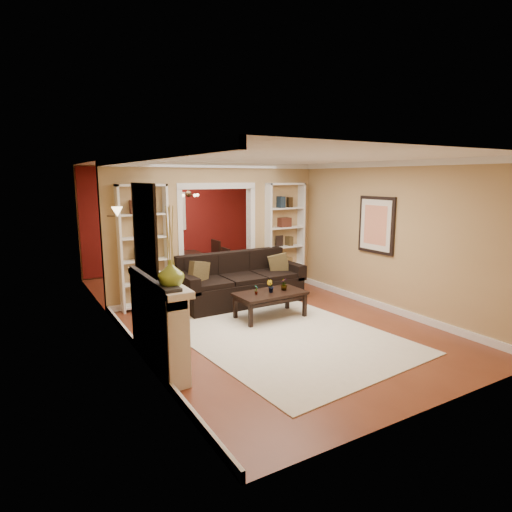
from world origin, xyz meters
TOP-DOWN VIEW (x-y plane):
  - floor at (0.00, 0.00)m, footprint 8.00×8.00m
  - ceiling at (0.00, 0.00)m, footprint 8.00×8.00m
  - wall_back at (0.00, 4.00)m, footprint 8.00×0.00m
  - wall_front at (0.00, -4.00)m, footprint 8.00×0.00m
  - wall_left at (-2.25, 0.00)m, footprint 0.00×8.00m
  - wall_right at (2.25, 0.00)m, footprint 0.00×8.00m
  - partition_wall at (0.00, 1.20)m, footprint 4.50×0.15m
  - red_back_panel at (0.00, 3.97)m, footprint 4.44×0.04m
  - dining_window at (0.00, 3.93)m, footprint 0.78×0.03m
  - area_rug at (-0.12, -1.36)m, footprint 3.12×4.13m
  - sofa at (0.14, 0.45)m, footprint 2.45×1.06m
  - pillow_left at (-0.73, 0.43)m, footprint 0.45×0.30m
  - pillow_right at (1.01, 0.43)m, footprint 0.40×0.25m
  - coffee_table at (0.16, -0.61)m, footprint 1.23×0.69m
  - plant_left at (-0.13, -0.61)m, footprint 0.10×0.11m
  - plant_center at (0.16, -0.61)m, footprint 0.15×0.15m
  - plant_right at (0.44, -0.61)m, footprint 0.17×0.17m
  - bookshelf_left at (-1.55, 1.03)m, footprint 0.90×0.30m
  - bookshelf_right at (1.55, 1.03)m, footprint 0.90×0.30m
  - fireplace at (-2.09, -1.50)m, footprint 0.32×1.70m
  - vase at (-2.09, -2.02)m, footprint 0.35×0.35m
  - mirror at (-2.23, -1.50)m, footprint 0.03×0.95m
  - wall_sconce at (-2.15, 0.55)m, footprint 0.18×0.18m
  - framed_art at (2.21, -1.00)m, footprint 0.04×0.85m
  - dining_table at (-0.06, 2.54)m, footprint 1.74×0.97m
  - dining_chair_nw at (-0.61, 2.24)m, footprint 0.45×0.45m
  - dining_chair_ne at (0.49, 2.24)m, footprint 0.52×0.52m
  - dining_chair_sw at (-0.61, 2.84)m, footprint 0.58×0.58m
  - dining_chair_se at (0.49, 2.84)m, footprint 0.48×0.48m
  - chandelier at (0.00, 2.70)m, footprint 0.50×0.50m

SIDE VIEW (x-z plane):
  - floor at x=0.00m, z-range 0.00..0.00m
  - area_rug at x=-0.12m, z-range 0.00..0.01m
  - coffee_table at x=0.16m, z-range 0.00..0.46m
  - dining_table at x=-0.06m, z-range 0.00..0.61m
  - dining_chair_nw at x=-0.61m, z-range 0.00..0.81m
  - dining_chair_ne at x=0.49m, z-range 0.00..0.81m
  - dining_chair_sw at x=-0.61m, z-range 0.00..0.91m
  - dining_chair_se at x=0.49m, z-range 0.00..0.92m
  - sofa at x=0.14m, z-range 0.00..0.96m
  - plant_left at x=-0.13m, z-range 0.46..0.63m
  - plant_right at x=0.44m, z-range 0.46..0.67m
  - plant_center at x=0.16m, z-range 0.46..0.67m
  - fireplace at x=-2.09m, z-range 0.00..1.16m
  - pillow_right at x=1.01m, z-range 0.47..0.85m
  - pillow_left at x=-0.73m, z-range 0.47..0.91m
  - bookshelf_left at x=-1.55m, z-range 0.00..2.30m
  - bookshelf_right at x=1.55m, z-range 0.00..2.30m
  - red_back_panel at x=0.00m, z-range 0.00..2.64m
  - vase at x=-2.09m, z-range 1.16..1.48m
  - wall_back at x=0.00m, z-range -2.65..5.35m
  - wall_front at x=0.00m, z-range -2.65..5.35m
  - wall_left at x=-2.25m, z-range -2.65..5.35m
  - wall_right at x=2.25m, z-range -2.65..5.35m
  - partition_wall at x=0.00m, z-range 0.00..2.70m
  - dining_window at x=0.00m, z-range 1.06..2.04m
  - framed_art at x=2.21m, z-range 1.02..2.08m
  - mirror at x=-2.23m, z-range 1.25..2.35m
  - wall_sconce at x=-2.15m, z-range 1.72..1.94m
  - chandelier at x=0.00m, z-range 1.87..2.17m
  - ceiling at x=0.00m, z-range 2.70..2.70m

